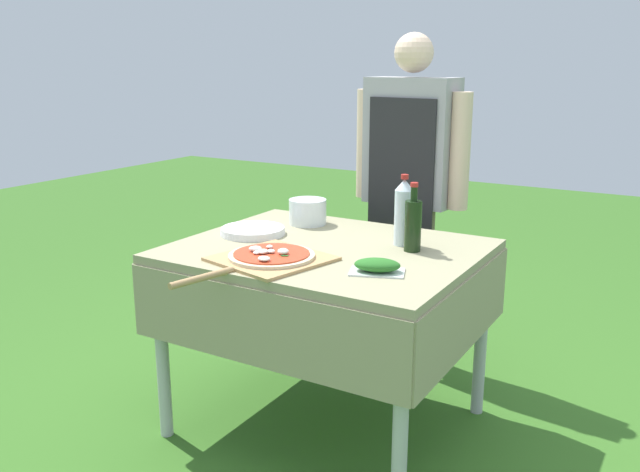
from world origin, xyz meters
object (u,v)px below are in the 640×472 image
prep_table (327,271)px  oil_bottle (413,224)px  mixing_tub (308,212)px  pizza_on_peel (269,258)px  herb_container (377,266)px  water_bottle (404,212)px  plate_stack (253,231)px  person_cook (410,174)px

prep_table → oil_bottle: bearing=20.9°
prep_table → mixing_tub: bearing=132.8°
pizza_on_peel → mixing_tub: size_ratio=3.88×
mixing_tub → herb_container: bearing=-40.0°
water_bottle → mixing_tub: water_bottle is taller
mixing_tub → plate_stack: (-0.10, -0.28, -0.04)m
pizza_on_peel → water_bottle: 0.58m
prep_table → pizza_on_peel: (-0.08, -0.28, 0.11)m
person_cook → water_bottle: bearing=117.2°
person_cook → water_bottle: (0.24, -0.60, -0.05)m
water_bottle → pizza_on_peel: bearing=-125.2°
herb_container → plate_stack: bearing=162.7°
person_cook → prep_table: bearing=95.3°
person_cook → pizza_on_peel: size_ratio=2.47×
water_bottle → plate_stack: bearing=-164.4°
prep_table → mixing_tub: (-0.27, 0.29, 0.15)m
oil_bottle → herb_container: size_ratio=1.23×
prep_table → herb_container: (0.32, -0.20, 0.12)m
water_bottle → plate_stack: 0.64m
pizza_on_peel → mixing_tub: bearing=121.6°
prep_table → pizza_on_peel: bearing=-106.9°
pizza_on_peel → mixing_tub: (-0.18, 0.57, 0.04)m
herb_container → plate_stack: herb_container is taller
person_cook → water_bottle: 0.64m
plate_stack → person_cook: bearing=64.0°
oil_bottle → pizza_on_peel: bearing=-134.8°
person_cook → mixing_tub: 0.57m
plate_stack → prep_table: bearing=-1.9°
oil_bottle → herb_container: (0.01, -0.32, -0.08)m
oil_bottle → water_bottle: water_bottle is taller
person_cook → herb_container: (0.31, -0.98, -0.15)m
person_cook → water_bottle: person_cook is taller
oil_bottle → water_bottle: (-0.07, 0.06, 0.03)m
water_bottle → herb_container: bearing=-78.9°
prep_table → pizza_on_peel: pizza_on_peel is taller
water_bottle → person_cook: bearing=111.5°
pizza_on_peel → herb_container: (0.40, 0.08, 0.01)m
prep_table → water_bottle: 0.38m
water_bottle → mixing_tub: size_ratio=1.69×
prep_table → person_cook: bearing=89.6°
mixing_tub → plate_stack: 0.30m
person_cook → plate_stack: (-0.37, -0.77, -0.16)m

